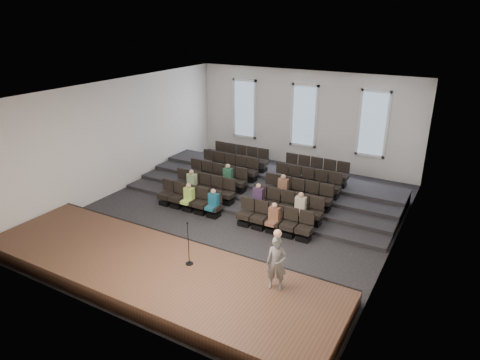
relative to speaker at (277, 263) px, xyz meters
The scene contains 14 objects.
ground 5.88m from the speaker, 130.93° to the left, with size 14.00×14.00×0.00m, color black.
ceiling 6.85m from the speaker, 130.93° to the left, with size 12.00×14.00×0.02m, color white.
wall_back 12.03m from the speaker, 108.33° to the left, with size 12.00×0.04×5.00m, color silver.
wall_front 4.78m from the speaker, 144.52° to the right, with size 12.00×0.04×5.00m, color silver.
wall_left 10.77m from the speaker, 156.08° to the left, with size 0.04×14.00×5.00m, color silver.
wall_right 5.04m from the speaker, 62.50° to the left, with size 0.04×14.00×5.00m, color silver.
stage 3.97m from the speaker, 168.55° to the right, with size 11.80×3.60×0.50m, color #4D3021.
stage_lip 4.03m from the speaker, 165.00° to the left, with size 11.80×0.06×0.52m, color black.
risers 8.47m from the speaker, 116.61° to the left, with size 11.80×4.80×0.60m.
seating_rows 7.01m from the speaker, 122.62° to the left, with size 6.80×4.70×1.67m.
windows 11.98m from the speaker, 108.43° to the left, with size 8.44×0.10×3.24m.
audience 6.01m from the speaker, 128.92° to the left, with size 5.45×2.64×1.10m.
speaker is the anchor object (origin of this frame).
mic_stand 2.83m from the speaker, behind, with size 0.24×0.24×1.41m.
Camera 1 is at (7.82, -13.49, 7.59)m, focal length 32.00 mm.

